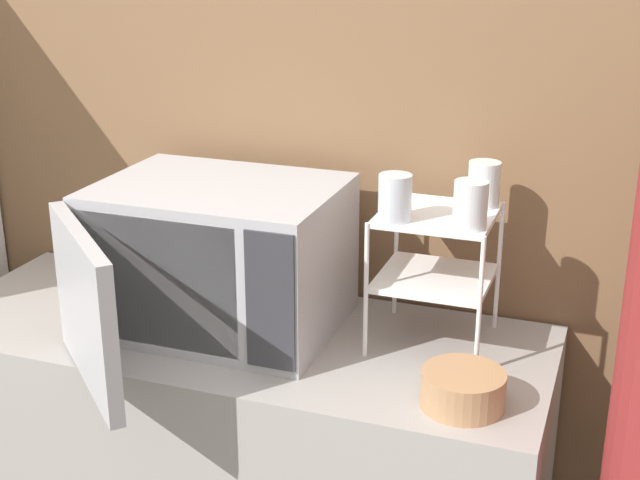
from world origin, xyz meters
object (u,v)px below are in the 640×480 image
dish_rack (436,250)px  glass_front_left (395,198)px  glass_front_right (470,205)px  bowl (463,390)px  microwave (214,258)px  glass_back_right (484,184)px

dish_rack → glass_front_left: bearing=-131.6°
glass_front_left → glass_front_right: bearing=1.7°
dish_rack → bowl: dish_rack is taller
dish_rack → microwave: bearing=-169.1°
glass_back_right → glass_front_right: 0.16m
glass_front_right → bowl: glass_front_right is taller
glass_front_right → dish_rack: bearing=136.6°
bowl → glass_front_left: bearing=137.6°
glass_back_right → dish_rack: bearing=-135.2°
microwave → glass_front_right: glass_front_right is taller
dish_rack → glass_back_right: 0.17m
dish_rack → bowl: 0.34m
glass_front_left → glass_back_right: same height
microwave → glass_back_right: glass_back_right is taller
dish_rack → bowl: (0.12, -0.26, -0.18)m
dish_rack → bowl: size_ratio=1.85×
dish_rack → glass_back_right: bearing=44.8°
dish_rack → glass_front_right: 0.17m
dish_rack → glass_front_right: bearing=-43.4°
microwave → bowl: bearing=-15.2°
microwave → dish_rack: 0.50m
microwave → dish_rack: (0.48, 0.09, 0.05)m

